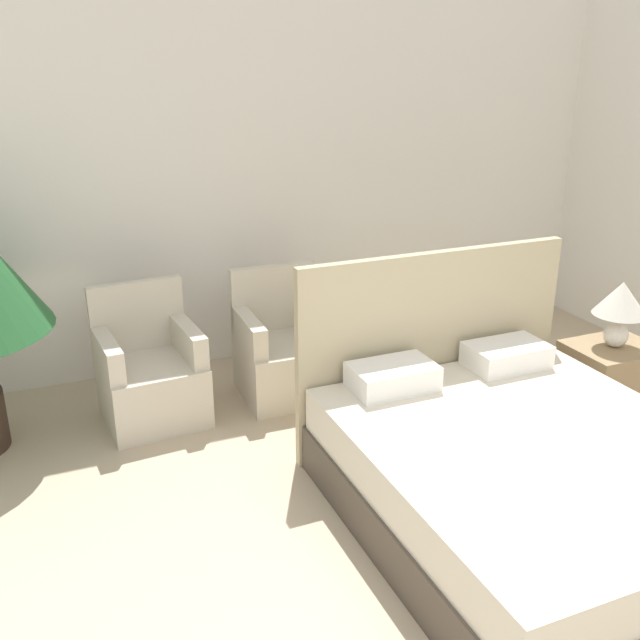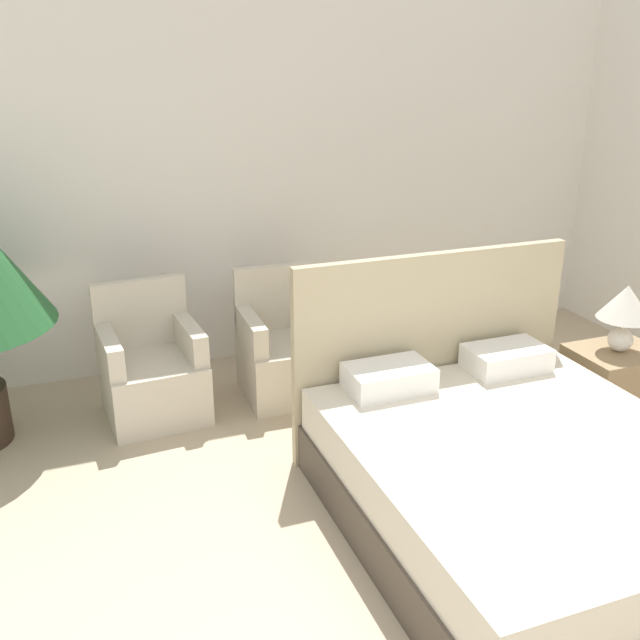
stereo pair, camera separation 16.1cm
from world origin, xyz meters
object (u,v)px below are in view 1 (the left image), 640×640
armchair_near_window_left (151,379)px  nightstand (609,382)px  armchair_near_window_right (285,357)px  bed (524,472)px  table_lamp (621,303)px

armchair_near_window_left → nightstand: (2.75, -1.15, -0.02)m
armchair_near_window_right → bed: bearing=-70.1°
armchair_near_window_left → table_lamp: (2.74, -1.15, 0.52)m
bed → nightstand: bearing=29.5°
bed → armchair_near_window_left: bearing=129.7°
armchair_near_window_right → nightstand: armchair_near_window_right is taller
armchair_near_window_left → nightstand: bearing=-26.7°
bed → table_lamp: size_ratio=4.70×
bed → armchair_near_window_right: size_ratio=2.33×
armchair_near_window_left → nightstand: size_ratio=1.57×
bed → armchair_near_window_left: (-1.53, 1.84, -0.00)m
armchair_near_window_left → nightstand: 2.98m
armchair_near_window_right → nightstand: size_ratio=1.57×
armchair_near_window_right → nightstand: 2.16m
table_lamp → bed: bearing=-150.4°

